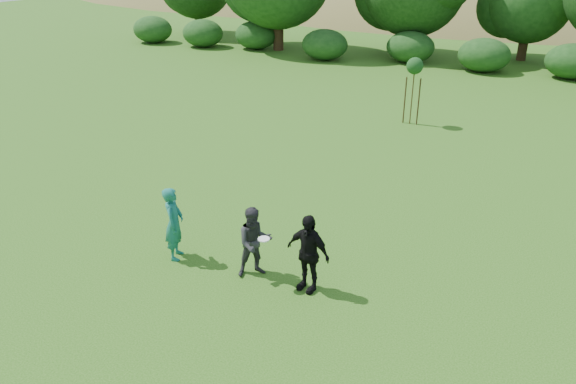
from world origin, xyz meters
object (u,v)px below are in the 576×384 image
Objects in this scene: player_grey at (255,242)px; sapling at (415,68)px; player_teal at (174,223)px; player_black at (308,253)px.

sapling reaches higher than player_grey.
sapling is at bearing -32.69° from player_teal.
player_grey is at bearing -169.91° from player_black.
player_black is (3.53, 0.22, -0.01)m from player_teal.
sapling is at bearing 105.65° from player_black.
player_teal is 3.54m from player_black.
player_black is at bearing -42.32° from player_grey.
sapling reaches higher than player_teal.
player_teal is 13.89m from sapling.
player_teal is at bearing -166.74° from player_black.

